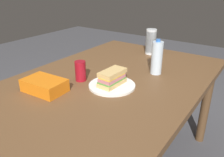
{
  "coord_description": "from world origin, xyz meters",
  "views": [
    {
      "loc": [
        -1.04,
        -0.76,
        1.31
      ],
      "look_at": [
        -0.06,
        -0.07,
        0.79
      ],
      "focal_mm": 36.84,
      "sensor_mm": 36.0,
      "label": 1
    }
  ],
  "objects_px": {
    "sandwich": "(112,78)",
    "plastic_cup_stack": "(151,42)",
    "water_bottle_tall": "(157,58)",
    "paper_plate": "(112,85)",
    "chip_bag": "(45,85)",
    "dining_table": "(108,91)",
    "soda_can_red": "(81,71)"
  },
  "relations": [
    {
      "from": "dining_table",
      "to": "sandwich",
      "type": "relative_size",
      "value": 8.91
    },
    {
      "from": "sandwich",
      "to": "water_bottle_tall",
      "type": "bearing_deg",
      "value": -20.61
    },
    {
      "from": "soda_can_red",
      "to": "sandwich",
      "type": "bearing_deg",
      "value": -78.76
    },
    {
      "from": "soda_can_red",
      "to": "chip_bag",
      "type": "distance_m",
      "value": 0.23
    },
    {
      "from": "chip_bag",
      "to": "water_bottle_tall",
      "type": "distance_m",
      "value": 0.71
    },
    {
      "from": "paper_plate",
      "to": "dining_table",
      "type": "bearing_deg",
      "value": 50.01
    },
    {
      "from": "water_bottle_tall",
      "to": "soda_can_red",
      "type": "bearing_deg",
      "value": 138.2
    },
    {
      "from": "soda_can_red",
      "to": "plastic_cup_stack",
      "type": "height_order",
      "value": "plastic_cup_stack"
    },
    {
      "from": "sandwich",
      "to": "plastic_cup_stack",
      "type": "relative_size",
      "value": 0.92
    },
    {
      "from": "paper_plate",
      "to": "water_bottle_tall",
      "type": "height_order",
      "value": "water_bottle_tall"
    },
    {
      "from": "sandwich",
      "to": "water_bottle_tall",
      "type": "xyz_separation_m",
      "value": [
        0.32,
        -0.12,
        0.05
      ]
    },
    {
      "from": "sandwich",
      "to": "plastic_cup_stack",
      "type": "distance_m",
      "value": 0.7
    },
    {
      "from": "paper_plate",
      "to": "plastic_cup_stack",
      "type": "bearing_deg",
      "value": 8.27
    },
    {
      "from": "paper_plate",
      "to": "chip_bag",
      "type": "relative_size",
      "value": 1.17
    },
    {
      "from": "paper_plate",
      "to": "water_bottle_tall",
      "type": "bearing_deg",
      "value": -20.12
    },
    {
      "from": "dining_table",
      "to": "chip_bag",
      "type": "relative_size",
      "value": 7.2
    },
    {
      "from": "paper_plate",
      "to": "plastic_cup_stack",
      "type": "distance_m",
      "value": 0.71
    },
    {
      "from": "paper_plate",
      "to": "water_bottle_tall",
      "type": "distance_m",
      "value": 0.36
    },
    {
      "from": "dining_table",
      "to": "paper_plate",
      "type": "height_order",
      "value": "paper_plate"
    },
    {
      "from": "dining_table",
      "to": "sandwich",
      "type": "distance_m",
      "value": 0.16
    },
    {
      "from": "paper_plate",
      "to": "plastic_cup_stack",
      "type": "relative_size",
      "value": 1.33
    },
    {
      "from": "dining_table",
      "to": "water_bottle_tall",
      "type": "relative_size",
      "value": 7.26
    },
    {
      "from": "plastic_cup_stack",
      "to": "sandwich",
      "type": "bearing_deg",
      "value": -171.82
    },
    {
      "from": "sandwich",
      "to": "chip_bag",
      "type": "bearing_deg",
      "value": 134.61
    },
    {
      "from": "paper_plate",
      "to": "chip_bag",
      "type": "bearing_deg",
      "value": 134.01
    },
    {
      "from": "chip_bag",
      "to": "plastic_cup_stack",
      "type": "bearing_deg",
      "value": 76.69
    },
    {
      "from": "soda_can_red",
      "to": "water_bottle_tall",
      "type": "bearing_deg",
      "value": -41.8
    },
    {
      "from": "sandwich",
      "to": "plastic_cup_stack",
      "type": "height_order",
      "value": "plastic_cup_stack"
    },
    {
      "from": "soda_can_red",
      "to": "dining_table",
      "type": "bearing_deg",
      "value": -53.15
    },
    {
      "from": "sandwich",
      "to": "water_bottle_tall",
      "type": "distance_m",
      "value": 0.35
    },
    {
      "from": "chip_bag",
      "to": "paper_plate",
      "type": "bearing_deg",
      "value": 40.71
    },
    {
      "from": "chip_bag",
      "to": "water_bottle_tall",
      "type": "relative_size",
      "value": 1.01
    }
  ]
}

